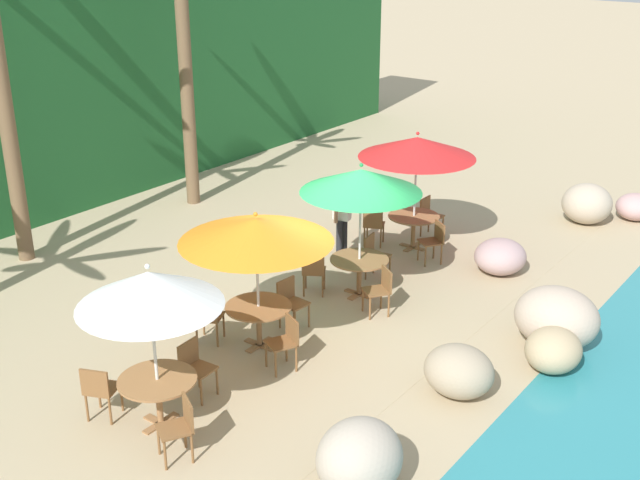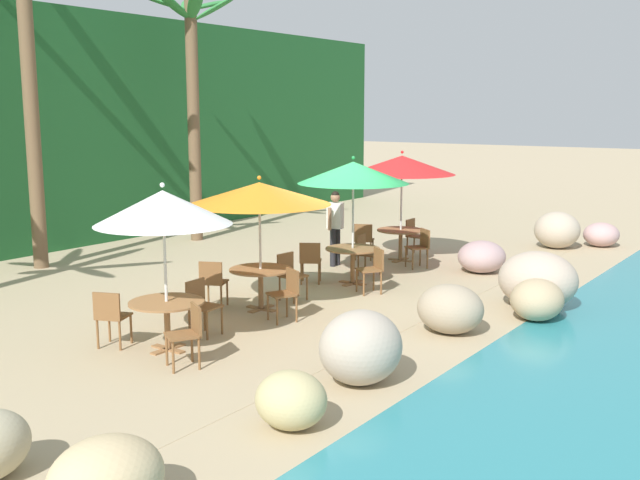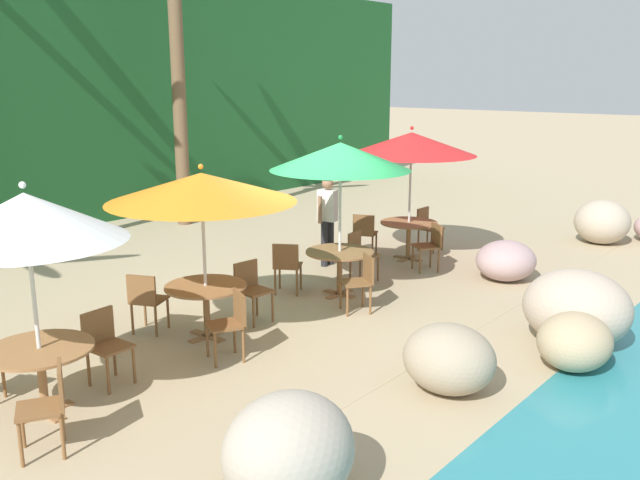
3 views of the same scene
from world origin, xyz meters
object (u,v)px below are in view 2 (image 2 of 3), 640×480
Objects in this scene: umbrella_orange at (259,193)px; waiter_in_white at (335,223)px; dining_table_white at (167,310)px; palm_tree_third at (193,80)px; chair_white_left at (189,331)px; dining_table_green at (353,254)px; dining_table_orange at (261,276)px; chair_green_seaward at (366,252)px; chair_white_inland at (111,315)px; chair_orange_inland at (213,281)px; umbrella_red at (402,165)px; palm_tree_second at (27,49)px; chair_red_left at (420,245)px; umbrella_green at (353,173)px; chair_red_inland at (364,239)px; umbrella_white at (163,208)px; dining_table_red at (401,235)px; chair_white_seaward at (201,303)px; chair_orange_left at (287,291)px; chair_green_left at (373,267)px; chair_green_inland at (310,259)px; chair_red_seaward at (414,234)px.

waiter_in_white is (3.87, 1.06, -1.08)m from umbrella_orange.
dining_table_white is 0.17× the size of palm_tree_third.
chair_white_left is 0.79× the size of dining_table_green.
chair_green_seaward is (3.44, -0.02, -0.10)m from dining_table_orange.
chair_orange_inland is (2.50, 0.33, 0.00)m from chair_white_inland.
waiter_in_white is at bearing 18.03° from chair_white_left.
waiter_in_white is at bearing 145.80° from umbrella_red.
chair_green_seaward is at bearing -60.81° from palm_tree_second.
chair_green_seaward is 1.48m from chair_red_left.
waiter_in_white reaches higher than chair_red_left.
umbrella_green is 3.01m from chair_red_inland.
umbrella_red reaches higher than umbrella_white.
chair_white_inland is 0.79× the size of dining_table_green.
dining_table_green is 2.64m from dining_table_red.
chair_red_inland is at bearing -86.94° from palm_tree_third.
umbrella_green is (5.14, 0.12, 0.14)m from umbrella_white.
chair_white_seaward is at bearing 9.66° from dining_table_white.
chair_red_inland is (5.08, 1.69, 0.00)m from chair_orange_left.
palm_tree_second is at bearing 86.61° from chair_orange_inland.
chair_orange_inland and chair_green_seaward have the same top height.
chair_white_left is 2.61m from chair_orange_left.
chair_white_left and chair_orange_inland have the same top height.
dining_table_orange is 4.84m from chair_red_left.
umbrella_red is 6.29m from palm_tree_third.
waiter_in_white reaches higher than chair_white_left.
chair_green_seaward is at bearing 37.58° from chair_green_left.
palm_tree_third is (4.52, 6.06, 3.63)m from dining_table_orange.
chair_green_inland is (-0.52, 0.68, -1.75)m from umbrella_green.
dining_table_green is at bearing -5.04° from dining_table_orange.
chair_white_left is 0.51× the size of waiter_in_white.
chair_green_inland is 2.75m from chair_red_inland.
chair_white_seaward is 1.00× the size of chair_white_inland.
chair_red_left is (-1.27, -0.85, 0.00)m from chair_red_seaward.
umbrella_orange is 2.86× the size of chair_red_seaward.
umbrella_orange is at bearing 7.78° from umbrella_white.
chair_green_inland is (5.04, 0.05, 0.00)m from chair_white_inland.
chair_white_seaward is 0.79× the size of dining_table_orange.
chair_white_left is at bearing -162.34° from chair_green_inland.
chair_orange_inland is 1.00× the size of chair_green_left.
dining_table_green is at bearing -6.46° from chair_white_inland.
chair_green_seaward is (3.72, 0.79, 0.00)m from chair_orange_left.
chair_green_left is at bearing -7.60° from dining_table_white.
chair_green_left is 1.00× the size of chair_red_left.
chair_red_inland reaches higher than dining_table_red.
chair_white_seaward is 6.58m from chair_red_inland.
umbrella_orange reaches higher than chair_red_left.
chair_green_left is (3.88, -0.77, 0.00)m from chair_white_seaward.
umbrella_orange reaches higher than dining_table_orange.
chair_red_seaward is at bearing 8.75° from chair_white_left.
chair_white_inland is at bearing 179.02° from chair_red_seaward.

